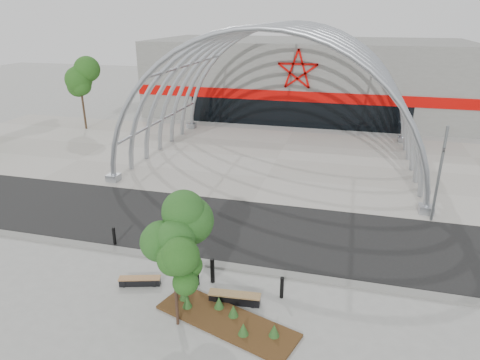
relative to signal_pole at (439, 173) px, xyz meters
The scene contains 18 objects.
ground 12.71m from the signal_pole, 145.09° to the right, with size 140.00×140.00×0.00m, color gray.
road 11.14m from the signal_pole, 160.54° to the right, with size 140.00×7.00×0.02m, color black.
forecourt 13.48m from the signal_pole, 140.38° to the left, with size 60.00×17.00×0.04m, color #A7A197.
kerb 12.84m from the signal_pole, 144.16° to the right, with size 60.00×0.50×0.12m, color slate.
arena_building 28.28m from the signal_pole, 111.08° to the left, with size 34.00×15.24×8.00m.
vault_canopy 13.49m from the signal_pole, 140.38° to the left, with size 20.80×15.80×20.36m.
planting_bed 14.15m from the signal_pole, 128.83° to the right, with size 5.77×3.33×0.58m.
signal_pole is the anchor object (origin of this frame).
street_tree_0 14.97m from the signal_pole, 136.68° to the right, with size 1.89×1.89×4.31m.
street_tree_1 15.44m from the signal_pole, 132.18° to the right, with size 1.41×1.41×3.32m.
bench_0 16.24m from the signal_pole, 143.35° to the right, with size 1.78×0.86×0.37m.
bench_1 13.26m from the signal_pole, 131.70° to the right, with size 2.11×0.63×0.44m.
bollard_0 17.21m from the signal_pole, 156.58° to the right, with size 0.15×0.15×0.94m, color black.
bollard_1 13.97m from the signal_pole, 139.61° to the right, with size 0.15×0.15×0.95m, color black.
bollard_2 14.64m from the signal_pole, 139.58° to the right, with size 0.14×0.14×0.87m, color black.
bollard_3 13.32m from the signal_pole, 139.16° to the right, with size 0.18×0.18×1.14m, color black.
bollard_4 11.50m from the signal_pole, 127.78° to the right, with size 0.15×0.15×0.95m, color black.
bg_tree_0 32.86m from the signal_pole, 156.83° to the left, with size 3.00×3.00×6.45m.
Camera 1 is at (5.28, -16.17, 10.78)m, focal length 32.00 mm.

